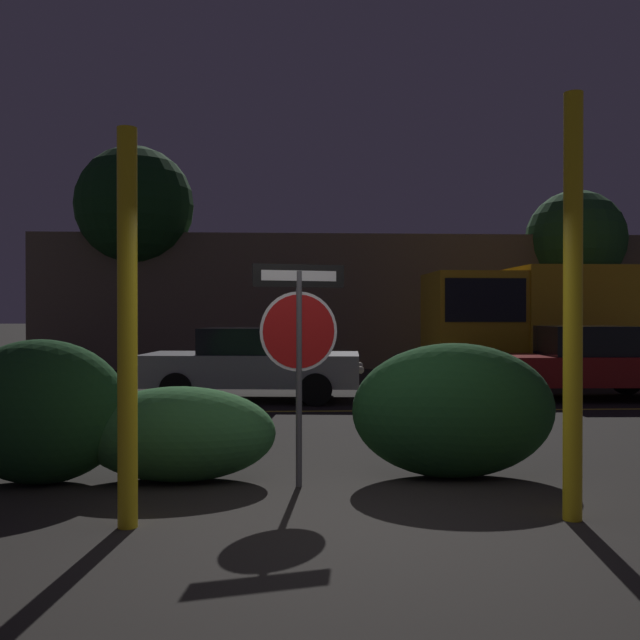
# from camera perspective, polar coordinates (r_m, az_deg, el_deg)

# --- Properties ---
(ground_plane) EXTENTS (260.00, 260.00, 0.00)m
(ground_plane) POSITION_cam_1_polar(r_m,az_deg,el_deg) (5.73, 2.61, -16.43)
(ground_plane) COLOR black
(road_center_stripe) EXTENTS (36.96, 0.12, 0.01)m
(road_center_stripe) POSITION_cam_1_polar(r_m,az_deg,el_deg) (12.34, -0.44, -7.30)
(road_center_stripe) COLOR gold
(road_center_stripe) RESTS_ON ground_plane
(stop_sign) EXTENTS (0.89, 0.24, 2.15)m
(stop_sign) POSITION_cam_1_polar(r_m,az_deg,el_deg) (6.86, -1.70, -0.81)
(stop_sign) COLOR #4C4C51
(stop_sign) RESTS_ON ground_plane
(yellow_pole_left) EXTENTS (0.15, 0.15, 3.12)m
(yellow_pole_left) POSITION_cam_1_polar(r_m,az_deg,el_deg) (5.74, -15.16, -0.61)
(yellow_pole_left) COLOR yellow
(yellow_pole_left) RESTS_ON ground_plane
(yellow_pole_right) EXTENTS (0.15, 0.15, 3.45)m
(yellow_pole_right) POSITION_cam_1_polar(r_m,az_deg,el_deg) (6.10, 19.58, 1.02)
(yellow_pole_right) COLOR yellow
(yellow_pole_right) RESTS_ON ground_plane
(hedge_bush_1) EXTENTS (1.72, 0.98, 1.42)m
(hedge_bush_1) POSITION_cam_1_polar(r_m,az_deg,el_deg) (7.55, -21.47, -6.83)
(hedge_bush_1) COLOR #19421E
(hedge_bush_1) RESTS_ON ground_plane
(hedge_bush_2) EXTENTS (1.93, 0.92, 0.95)m
(hedge_bush_2) POSITION_cam_1_polar(r_m,az_deg,el_deg) (7.31, -11.22, -8.93)
(hedge_bush_2) COLOR #2D6633
(hedge_bush_2) RESTS_ON ground_plane
(hedge_bush_3) EXTENTS (2.08, 0.99, 1.37)m
(hedge_bush_3) POSITION_cam_1_polar(r_m,az_deg,el_deg) (7.43, 10.67, -7.12)
(hedge_bush_3) COLOR #19421E
(hedge_bush_3) RESTS_ON ground_plane
(passing_car_2) EXTENTS (4.36, 2.25, 1.40)m
(passing_car_2) POSITION_cam_1_polar(r_m,az_deg,el_deg) (13.97, -5.53, -3.50)
(passing_car_2) COLOR #9E9EA3
(passing_car_2) RESTS_ON ground_plane
(passing_car_3) EXTENTS (4.30, 1.92, 1.44)m
(passing_car_3) POSITION_cam_1_polar(r_m,az_deg,el_deg) (14.93, 20.21, -3.26)
(passing_car_3) COLOR maroon
(passing_car_3) RESTS_ON ground_plane
(delivery_truck) EXTENTS (5.54, 2.60, 2.83)m
(delivery_truck) POSITION_cam_1_polar(r_m,az_deg,el_deg) (18.31, 16.81, 0.25)
(delivery_truck) COLOR gold
(delivery_truck) RESTS_ON ground_plane
(tree_0) EXTENTS (3.11, 3.11, 5.60)m
(tree_0) POSITION_cam_1_polar(r_m,az_deg,el_deg) (24.10, 19.77, 6.01)
(tree_0) COLOR #422D1E
(tree_0) RESTS_ON ground_plane
(tree_2) EXTENTS (3.60, 3.60, 6.82)m
(tree_2) POSITION_cam_1_polar(r_m,az_deg,el_deg) (22.81, -14.61, 8.80)
(tree_2) COLOR #422D1E
(tree_2) RESTS_ON ground_plane
(building_backdrop) EXTENTS (22.52, 3.95, 4.16)m
(building_backdrop) POSITION_cam_1_polar(r_m,az_deg,el_deg) (24.01, 5.52, 1.42)
(building_backdrop) COLOR #6B5B4C
(building_backdrop) RESTS_ON ground_plane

